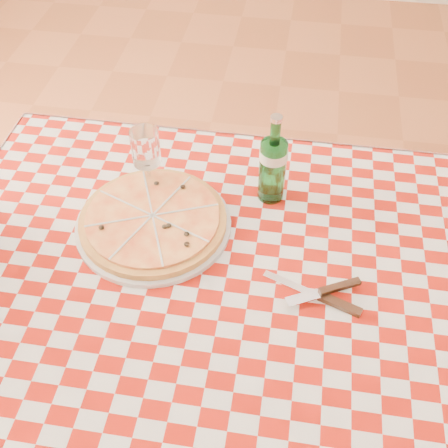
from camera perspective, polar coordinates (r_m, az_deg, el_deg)
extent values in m
plane|color=#A15733|center=(1.85, 0.34, -19.09)|extent=(6.00, 6.00, 0.00)
cube|color=brown|center=(1.22, 0.49, -4.96)|extent=(1.20, 0.80, 0.04)
cylinder|color=brown|center=(1.84, -14.78, -1.75)|extent=(0.06, 0.06, 0.71)
cylinder|color=brown|center=(1.78, 19.74, -5.80)|extent=(0.06, 0.06, 0.71)
cube|color=#991309|center=(1.20, 0.49, -4.25)|extent=(1.30, 0.90, 0.01)
cylinder|color=brown|center=(1.84, -20.98, -10.85)|extent=(0.04, 0.04, 0.45)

